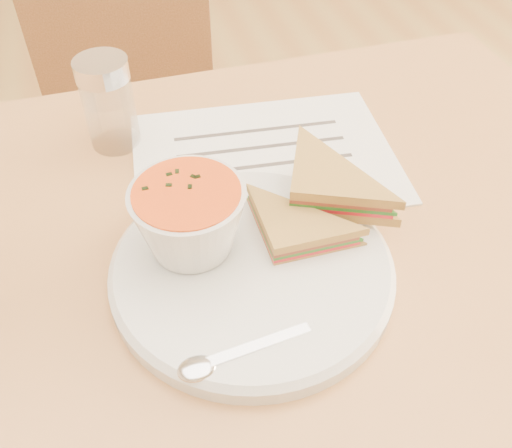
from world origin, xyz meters
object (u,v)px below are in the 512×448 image
object	(u,v)px
plate	(252,270)
chair_far	(128,177)
soup_bowl	(190,222)
condiment_shaker	(109,104)
dining_table	(231,419)

from	to	relation	value
plate	chair_far	bearing A→B (deg)	99.33
chair_far	plate	xyz separation A→B (m)	(0.10, -0.59, 0.35)
chair_far	soup_bowl	size ratio (longest dim) A/B	7.56
chair_far	condiment_shaker	bearing A→B (deg)	103.40
soup_bowl	plate	bearing A→B (deg)	-36.13
dining_table	condiment_shaker	size ratio (longest dim) A/B	8.86
plate	condiment_shaker	world-z (taller)	condiment_shaker
plate	soup_bowl	world-z (taller)	soup_bowl
dining_table	plate	distance (m)	0.39
dining_table	plate	bearing A→B (deg)	-59.90
plate	condiment_shaker	xyz separation A→B (m)	(-0.10, 0.26, 0.05)
dining_table	soup_bowl	bearing A→B (deg)	-173.65
dining_table	chair_far	world-z (taller)	chair_far
dining_table	plate	xyz separation A→B (m)	(0.02, -0.04, 0.38)
dining_table	condiment_shaker	distance (m)	0.49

